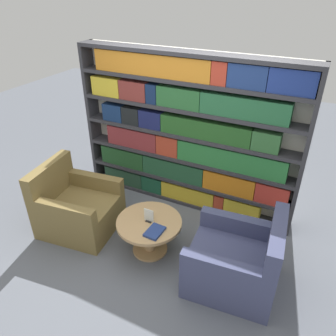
{
  "coord_description": "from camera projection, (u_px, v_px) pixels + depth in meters",
  "views": [
    {
      "loc": [
        1.59,
        -2.54,
        2.96
      ],
      "look_at": [
        0.05,
        0.56,
        0.92
      ],
      "focal_mm": 35.0,
      "sensor_mm": 36.0,
      "label": 1
    }
  ],
  "objects": [
    {
      "name": "stray_book",
      "position": [
        155.0,
        232.0,
        3.69
      ],
      "size": [
        0.18,
        0.25,
        0.03
      ],
      "color": "navy",
      "rests_on": "coffee_table"
    },
    {
      "name": "coffee_table",
      "position": [
        149.0,
        230.0,
        3.93
      ],
      "size": [
        0.78,
        0.78,
        0.46
      ],
      "color": "tan",
      "rests_on": "ground_plane"
    },
    {
      "name": "table_sign",
      "position": [
        149.0,
        216.0,
        3.83
      ],
      "size": [
        0.12,
        0.06,
        0.17
      ],
      "color": "black",
      "rests_on": "coffee_table"
    },
    {
      "name": "armchair_right",
      "position": [
        236.0,
        263.0,
        3.51
      ],
      "size": [
        0.99,
        0.91,
        0.91
      ],
      "rotation": [
        0.0,
        0.0,
        -1.48
      ],
      "color": "#42476B",
      "rests_on": "ground_plane"
    },
    {
      "name": "bookshelf",
      "position": [
        187.0,
        134.0,
        4.47
      ],
      "size": [
        3.13,
        0.3,
        2.19
      ],
      "color": "silver",
      "rests_on": "ground_plane"
    },
    {
      "name": "ground_plane",
      "position": [
        144.0,
        251.0,
        4.08
      ],
      "size": [
        14.0,
        14.0,
        0.0
      ],
      "primitive_type": "plane",
      "color": "slate"
    },
    {
      "name": "armchair_left",
      "position": [
        77.0,
        208.0,
        4.33
      ],
      "size": [
        1.02,
        0.94,
        0.91
      ],
      "rotation": [
        0.0,
        0.0,
        1.69
      ],
      "color": "olive",
      "rests_on": "ground_plane"
    }
  ]
}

